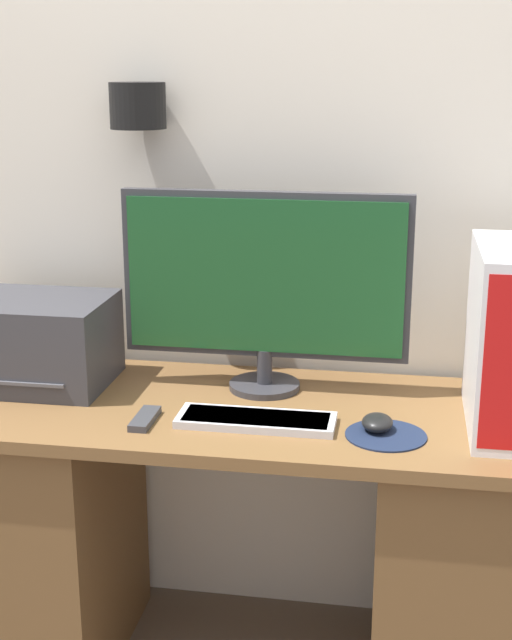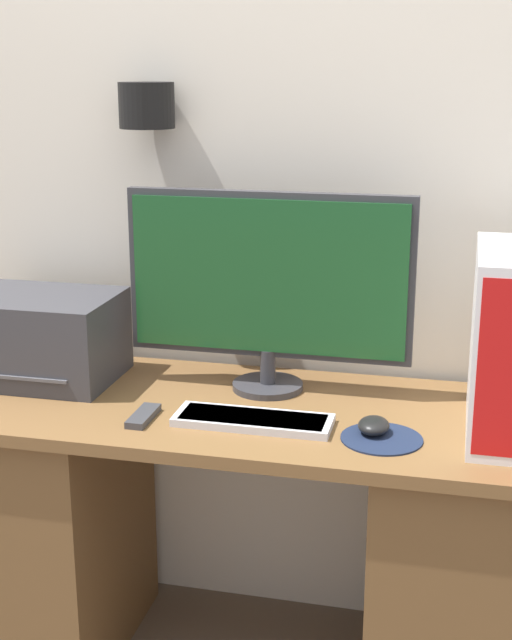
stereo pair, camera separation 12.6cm
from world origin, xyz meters
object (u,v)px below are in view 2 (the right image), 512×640
(keyboard, at_px, (253,420))
(printer, at_px, (42,337))
(monitor, at_px, (268,281))
(mouse, at_px, (374,425))
(remote_control, at_px, (143,416))

(keyboard, bearing_deg, printer, 163.48)
(monitor, height_order, keyboard, monitor)
(monitor, xyz_separation_m, printer, (-0.58, -0.05, -0.17))
(keyboard, relative_size, mouse, 4.14)
(keyboard, xyz_separation_m, remote_control, (-0.25, -0.03, -0.00))
(monitor, distance_m, mouse, 0.44)
(mouse, bearing_deg, printer, 168.60)
(mouse, height_order, remote_control, mouse)
(mouse, distance_m, remote_control, 0.52)
(monitor, height_order, mouse, monitor)
(monitor, xyz_separation_m, mouse, (0.29, -0.23, -0.25))
(mouse, xyz_separation_m, remote_control, (-0.52, -0.03, -0.01))
(mouse, relative_size, remote_control, 0.67)
(keyboard, xyz_separation_m, mouse, (0.27, 0.00, 0.01))
(monitor, height_order, printer, monitor)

